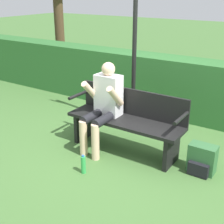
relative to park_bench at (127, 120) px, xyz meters
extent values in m
plane|color=#426B33|center=(0.00, -0.06, -0.47)|extent=(40.00, 40.00, 0.00)
cube|color=#2D662D|center=(0.00, 1.68, 0.07)|extent=(12.00, 0.57, 1.08)
cube|color=black|center=(0.00, -0.06, 0.00)|extent=(1.72, 0.49, 0.05)
cube|color=black|center=(0.00, 0.17, 0.22)|extent=(1.72, 0.04, 0.39)
cube|color=black|center=(-0.74, -0.06, -0.25)|extent=(0.06, 0.44, 0.45)
cube|color=black|center=(0.74, -0.06, -0.25)|extent=(0.06, 0.44, 0.45)
cylinder|color=black|center=(-0.84, -0.06, 0.24)|extent=(0.05, 0.44, 0.05)
cylinder|color=black|center=(0.84, -0.06, 0.24)|extent=(0.05, 0.44, 0.05)
cube|color=silver|center=(-0.31, -0.01, 0.32)|extent=(0.38, 0.22, 0.60)
sphere|color=beige|center=(-0.31, -0.01, 0.71)|extent=(0.19, 0.19, 0.19)
cylinder|color=black|center=(-0.41, -0.25, 0.06)|extent=(0.13, 0.48, 0.13)
cylinder|color=black|center=(-0.21, -0.25, 0.06)|extent=(0.13, 0.48, 0.13)
cylinder|color=beige|center=(-0.41, -0.50, -0.21)|extent=(0.11, 0.11, 0.53)
cylinder|color=beige|center=(-0.21, -0.50, -0.21)|extent=(0.11, 0.11, 0.53)
cylinder|color=beige|center=(-0.52, -0.16, 0.39)|extent=(0.09, 0.36, 0.36)
cylinder|color=beige|center=(-0.10, -0.16, 0.39)|extent=(0.09, 0.36, 0.36)
cube|color=#336638|center=(1.14, 0.00, -0.28)|extent=(0.35, 0.20, 0.38)
cube|color=black|center=(1.14, -0.13, -0.37)|extent=(0.26, 0.07, 0.17)
cylinder|color=green|center=(-0.13, -0.87, -0.35)|extent=(0.06, 0.06, 0.24)
cylinder|color=#2D66B2|center=(-0.13, -0.87, -0.22)|extent=(0.03, 0.03, 0.02)
cylinder|color=black|center=(-0.32, 0.75, 0.99)|extent=(0.07, 0.07, 2.93)
cylinder|color=#4C3823|center=(-4.39, 3.47, 0.96)|extent=(0.28, 0.28, 2.87)
camera|label=1|loc=(2.09, -3.58, 1.78)|focal=50.00mm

